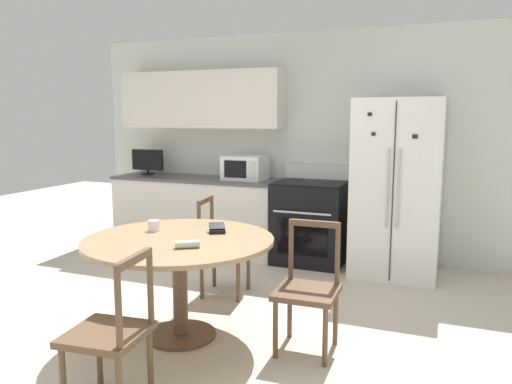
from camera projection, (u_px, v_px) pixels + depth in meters
The scene contains 14 objects.
ground_plane at pixel (189, 339), 3.71m from camera, with size 14.00×14.00×0.00m, color beige.
back_wall at pixel (271, 133), 5.98m from camera, with size 5.20×0.44×2.60m.
kitchen_counter at pixel (198, 213), 6.17m from camera, with size 2.11×0.64×0.90m.
refrigerator at pixel (397, 188), 5.14m from camera, with size 0.86×0.80×1.82m.
oven_range at pixel (310, 222), 5.61m from camera, with size 0.77×0.68×1.08m.
microwave at pixel (245, 168), 5.88m from camera, with size 0.48×0.40×0.28m.
countertop_tv at pixel (148, 161), 6.37m from camera, with size 0.44×0.16×0.32m.
dining_table at pixel (179, 254), 3.66m from camera, with size 1.39×1.39×0.76m.
dining_chair_right at pixel (308, 290), 3.49m from camera, with size 0.43×0.43×0.90m.
dining_chair_near at pixel (111, 334), 2.79m from camera, with size 0.46×0.46×0.90m.
dining_chair_far at pixel (222, 248), 4.60m from camera, with size 0.47×0.47×0.90m.
candle_glass at pixel (154, 226), 3.87m from camera, with size 0.09×0.09×0.08m.
folded_napkin at pixel (187, 244), 3.36m from camera, with size 0.17×0.13×0.05m.
wallet at pixel (217, 229), 3.82m from camera, with size 0.17×0.17×0.07m.
Camera 1 is at (1.76, -3.07, 1.64)m, focal length 35.00 mm.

